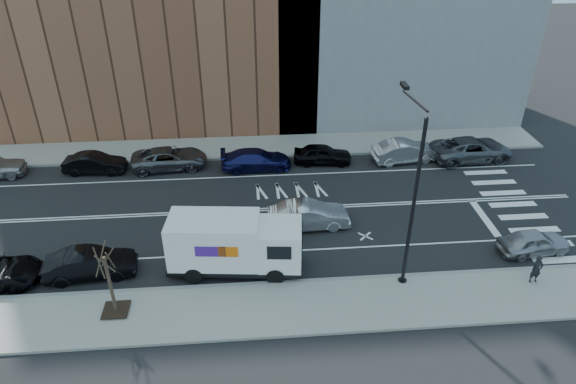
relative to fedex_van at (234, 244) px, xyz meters
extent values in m
plane|color=black|center=(1.43, 5.60, -1.64)|extent=(120.00, 120.00, 0.00)
cube|color=gray|center=(1.43, -3.20, -1.57)|extent=(44.00, 3.60, 0.15)
cube|color=gray|center=(1.43, 14.40, -1.57)|extent=(44.00, 3.60, 0.15)
cube|color=gray|center=(1.43, -1.40, -1.56)|extent=(44.00, 0.25, 0.17)
cube|color=gray|center=(1.43, 12.60, -1.56)|extent=(44.00, 0.25, 0.17)
cylinder|color=black|center=(8.43, -1.80, 2.86)|extent=(0.18, 0.18, 9.00)
cylinder|color=black|center=(8.43, -1.80, -1.54)|extent=(0.44, 0.44, 0.20)
sphere|color=black|center=(8.43, -1.80, 7.31)|extent=(0.20, 0.20, 0.20)
cylinder|color=black|center=(8.43, -0.10, 7.46)|extent=(0.11, 3.49, 0.48)
cube|color=black|center=(8.43, 1.60, 7.56)|extent=(0.25, 0.80, 0.18)
cube|color=#FFF2CC|center=(8.43, 1.60, 7.46)|extent=(0.18, 0.55, 0.03)
cube|color=black|center=(-5.57, -2.80, -1.41)|extent=(1.20, 1.20, 0.04)
cylinder|color=#382B1E|center=(-5.57, -2.80, 0.11)|extent=(0.16, 0.16, 3.20)
cylinder|color=#382B1E|center=(-5.32, -2.80, 1.51)|extent=(0.06, 0.80, 1.44)
cylinder|color=#382B1E|center=(-5.49, -2.56, 1.51)|extent=(0.81, 0.31, 1.19)
cylinder|color=#382B1E|center=(-5.77, -2.65, 1.51)|extent=(0.58, 0.76, 1.50)
cylinder|color=#382B1E|center=(-5.77, -2.94, 1.51)|extent=(0.47, 0.61, 1.37)
cylinder|color=#382B1E|center=(-5.49, -3.04, 1.51)|extent=(0.72, 0.29, 1.13)
cube|color=black|center=(-0.02, 0.00, -1.16)|extent=(6.89, 2.94, 0.32)
cube|color=white|center=(2.34, -0.24, 0.03)|extent=(2.39, 2.53, 2.16)
cube|color=black|center=(3.44, -0.35, 0.35)|extent=(0.27, 1.99, 1.03)
cube|color=black|center=(2.22, -1.41, 0.35)|extent=(1.19, 0.16, 0.76)
cube|color=black|center=(2.46, 0.93, 0.35)|extent=(1.19, 0.16, 0.76)
cube|color=black|center=(3.40, -0.35, -1.05)|extent=(0.38, 2.16, 0.38)
cube|color=white|center=(-0.99, 0.10, 0.25)|extent=(4.75, 2.83, 2.48)
cube|color=#47198C|center=(-1.11, -1.10, 0.41)|extent=(1.51, 0.18, 0.59)
cube|color=orange|center=(-0.25, -1.19, 0.41)|extent=(0.97, 0.12, 0.59)
cube|color=#47198C|center=(-0.86, 1.30, 0.41)|extent=(1.51, 0.18, 0.59)
cube|color=orange|center=(0.00, 1.22, 0.41)|extent=(0.97, 0.12, 0.59)
cylinder|color=black|center=(2.02, -1.29, -1.19)|extent=(0.93, 0.39, 0.91)
cylinder|color=black|center=(2.24, 0.86, -1.19)|extent=(0.93, 0.39, 0.91)
cylinder|color=black|center=(-2.06, -0.87, -1.19)|extent=(0.93, 0.39, 0.91)
cylinder|color=black|center=(-1.84, 1.28, -1.19)|extent=(0.93, 0.39, 0.91)
imported|color=black|center=(-9.77, 11.39, -0.95)|extent=(4.31, 1.72, 1.39)
imported|color=#55585E|center=(-4.68, 11.69, -0.92)|extent=(5.44, 2.91, 1.45)
imported|color=#171A53|center=(1.43, 11.02, -0.93)|extent=(4.98, 2.14, 1.43)
imported|color=black|center=(6.22, 11.48, -0.94)|extent=(4.28, 2.04, 1.41)
imported|color=#B3B3B8|center=(12.20, 11.31, -0.86)|extent=(4.96, 2.27, 1.58)
imported|color=#515459|center=(17.10, 11.15, -0.83)|extent=(6.07, 3.17, 1.63)
imported|color=#BBBCC0|center=(4.26, 3.55, -0.86)|extent=(4.81, 1.89, 1.56)
imported|color=black|center=(-7.35, 0.09, -0.89)|extent=(4.68, 2.01, 1.50)
imported|color=#9C9CA1|center=(16.21, 0.13, -0.97)|extent=(4.09, 2.02, 1.34)
imported|color=black|center=(14.98, -2.41, -0.71)|extent=(0.59, 0.40, 1.57)
camera|label=1|loc=(1.01, -21.16, 15.73)|focal=32.00mm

